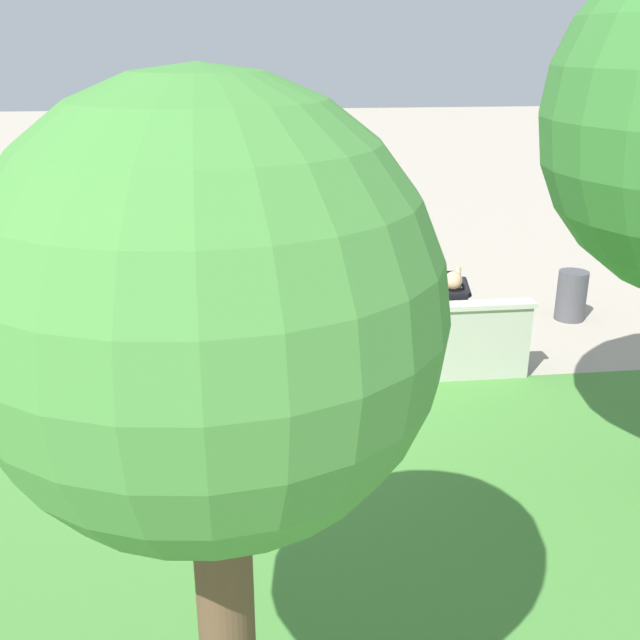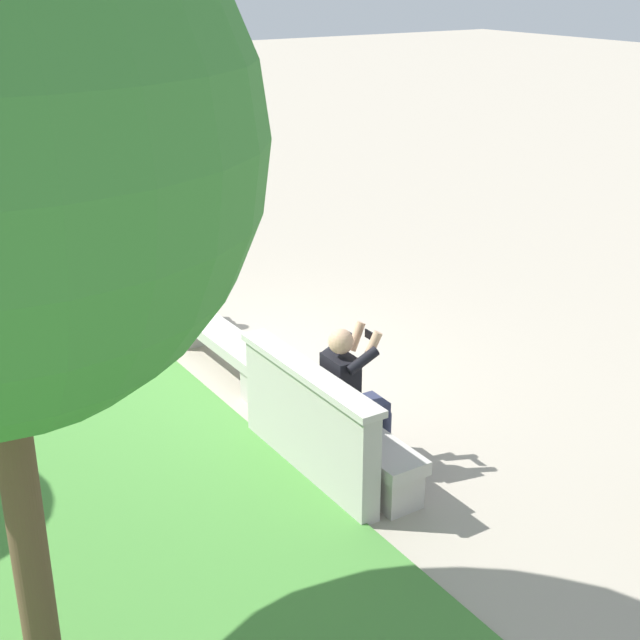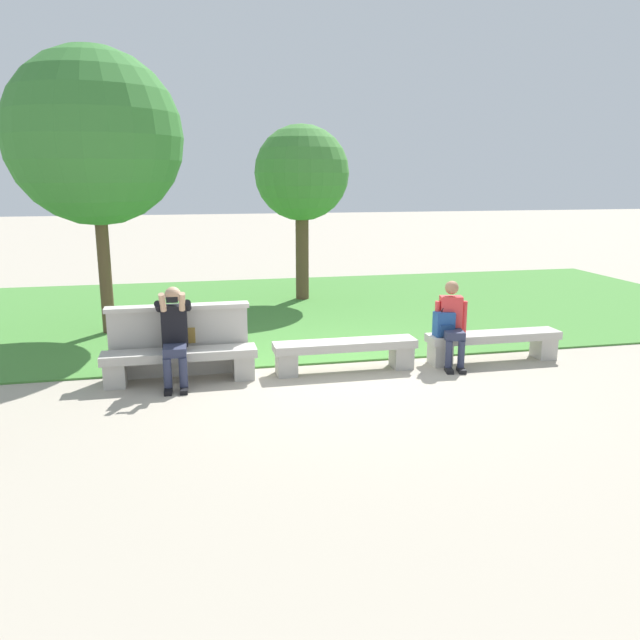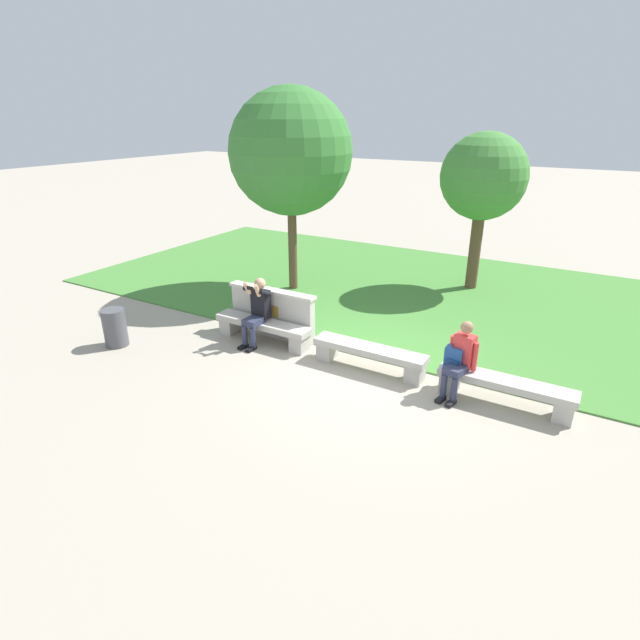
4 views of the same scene
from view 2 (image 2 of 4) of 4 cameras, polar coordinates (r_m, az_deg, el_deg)
ground_plane at (r=9.97m, az=-6.15°, el=-3.16°), size 80.00×80.00×0.00m
bench_main at (r=8.03m, az=1.32°, el=-7.16°), size 2.08×0.40×0.45m
bench_near at (r=9.85m, az=-6.22°, el=-1.57°), size 2.08×0.40×0.45m
bench_mid at (r=11.84m, az=-11.28°, el=2.24°), size 2.08×0.40×0.45m
backrest_wall_with_plaque at (r=7.76m, az=-0.77°, el=-6.44°), size 1.97×0.24×1.01m
person_photographer at (r=7.82m, az=2.04°, el=-4.40°), size 0.48×0.73×1.32m
person_distant at (r=11.11m, az=-9.72°, el=3.04°), size 0.48×0.72×1.26m
backpack at (r=11.02m, az=-9.62°, el=2.64°), size 0.28×0.24×0.43m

